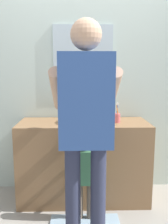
% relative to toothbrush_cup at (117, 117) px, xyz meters
% --- Properties ---
extents(ground_plane, '(14.00, 14.00, 0.00)m').
position_rel_toothbrush_cup_xyz_m(ground_plane, '(-0.35, -0.27, -0.91)').
color(ground_plane, '#9E998E').
extents(back_wall, '(4.40, 0.10, 2.70)m').
position_rel_toothbrush_cup_xyz_m(back_wall, '(-0.35, 0.35, 0.44)').
color(back_wall, silver).
rests_on(back_wall, ground).
extents(vanity_cabinet, '(1.37, 0.54, 0.86)m').
position_rel_toothbrush_cup_xyz_m(vanity_cabinet, '(-0.35, 0.03, -0.48)').
color(vanity_cabinet, olive).
rests_on(vanity_cabinet, ground).
extents(sink_basin, '(0.39, 0.39, 0.11)m').
position_rel_toothbrush_cup_xyz_m(sink_basin, '(-0.35, 0.01, 0.00)').
color(sink_basin, silver).
rests_on(sink_basin, vanity_cabinet).
extents(faucet, '(0.18, 0.14, 0.18)m').
position_rel_toothbrush_cup_xyz_m(faucet, '(-0.35, 0.24, 0.03)').
color(faucet, '#B7BABF').
rests_on(faucet, vanity_cabinet).
extents(toothbrush_cup, '(0.07, 0.07, 0.21)m').
position_rel_toothbrush_cup_xyz_m(toothbrush_cup, '(0.00, 0.00, 0.00)').
color(toothbrush_cup, '#D86666').
rests_on(toothbrush_cup, vanity_cabinet).
extents(child_toddler, '(0.24, 0.25, 0.80)m').
position_rel_toothbrush_cup_xyz_m(child_toddler, '(-0.35, -0.37, -0.44)').
color(child_toddler, '#6B5B4C').
rests_on(child_toddler, ground).
extents(adult_parent, '(0.55, 0.57, 1.77)m').
position_rel_toothbrush_cup_xyz_m(adult_parent, '(-0.35, -0.64, 0.15)').
color(adult_parent, '#2D334C').
rests_on(adult_parent, ground).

